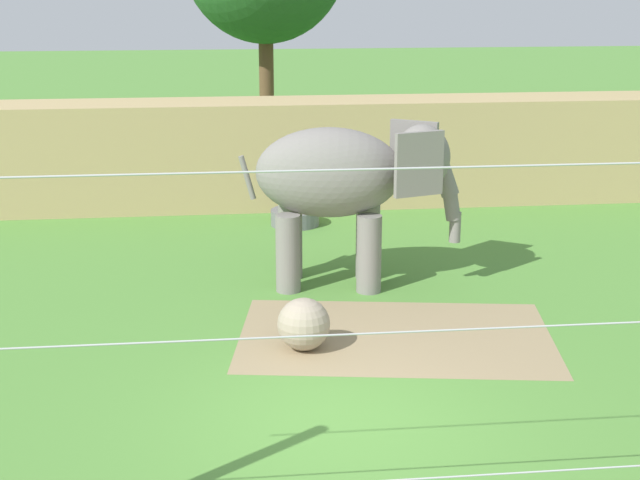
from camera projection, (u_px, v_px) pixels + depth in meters
ground_plane at (343, 423)px, 11.68m from camera, size 120.00×120.00×0.00m
dirt_patch at (395, 336)px, 14.46m from camera, size 5.32×3.83×0.01m
embankment_wall at (280, 153)px, 22.42m from camera, size 36.00×1.80×2.56m
elephant at (346, 180)px, 16.34m from camera, size 3.98×1.86×2.96m
enrichment_ball at (304, 324)px, 13.86m from camera, size 0.81×0.81×0.81m
cable_fence at (382, 360)px, 8.62m from camera, size 8.60×0.19×4.00m
water_tub at (295, 217)px, 20.82m from camera, size 1.10×1.10×0.35m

